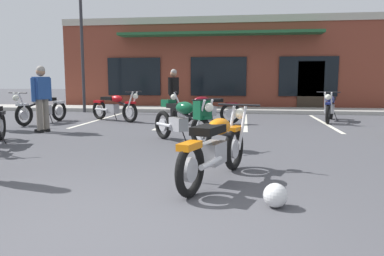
{
  "coord_description": "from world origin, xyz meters",
  "views": [
    {
      "loc": [
        1.15,
        -3.0,
        1.35
      ],
      "look_at": [
        0.31,
        3.01,
        0.55
      ],
      "focal_mm": 34.98,
      "sensor_mm": 36.0,
      "label": 1
    }
  ],
  "objects": [
    {
      "name": "person_in_shorts_foreground",
      "position": [
        -1.23,
        9.52,
        0.95
      ],
      "size": [
        0.36,
        0.6,
        1.68
      ],
      "color": "black",
      "rests_on": "ground_plane"
    },
    {
      "name": "parking_lot_lamp_post",
      "position": [
        -5.28,
        11.31,
        3.2
      ],
      "size": [
        0.24,
        0.76,
        4.93
      ],
      "color": "#2D2D33",
      "rests_on": "ground_plane"
    },
    {
      "name": "person_in_black_shirt",
      "position": [
        -3.9,
        5.82,
        0.95
      ],
      "size": [
        0.37,
        0.6,
        1.68
      ],
      "color": "black",
      "rests_on": "ground_plane"
    },
    {
      "name": "motorcycle_foreground_classic",
      "position": [
        0.8,
        1.83,
        0.46
      ],
      "size": [
        0.98,
        2.04,
        0.98
      ],
      "color": "black",
      "rests_on": "ground_plane"
    },
    {
      "name": "motorcycle_silver_naked",
      "position": [
        3.85,
        9.3,
        0.46
      ],
      "size": [
        0.92,
        2.06,
        0.98
      ],
      "color": "black",
      "rests_on": "ground_plane"
    },
    {
      "name": "sidewalk_kerb",
      "position": [
        0.0,
        12.52,
        0.07
      ],
      "size": [
        22.0,
        1.8,
        0.14
      ],
      "primitive_type": "cube",
      "color": "#A8A59E",
      "rests_on": "ground_plane"
    },
    {
      "name": "motorcycle_cream_vintage",
      "position": [
        -4.93,
        7.57,
        0.46
      ],
      "size": [
        0.83,
        2.08,
        0.98
      ],
      "color": "black",
      "rests_on": "ground_plane"
    },
    {
      "name": "motorcycle_red_sportbike",
      "position": [
        -2.97,
        8.5,
        0.46
      ],
      "size": [
        1.91,
        1.27,
        0.98
      ],
      "color": "black",
      "rests_on": "ground_plane"
    },
    {
      "name": "ground_plane",
      "position": [
        0.0,
        4.03,
        0.0
      ],
      "size": [
        80.0,
        80.0,
        0.0
      ],
      "primitive_type": "plane",
      "color": "#47474C"
    },
    {
      "name": "helmet_on_pavement",
      "position": [
        1.5,
        0.9,
        0.13
      ],
      "size": [
        0.26,
        0.26,
        0.26
      ],
      "color": "silver",
      "rests_on": "ground_plane"
    },
    {
      "name": "brick_storefront_building",
      "position": [
        0.0,
        16.8,
        2.04
      ],
      "size": [
        14.45,
        7.06,
        4.07
      ],
      "color": "brown",
      "rests_on": "ground_plane"
    },
    {
      "name": "motorcycle_orange_scrambler",
      "position": [
        -0.08,
        4.56,
        0.53
      ],
      "size": [
        1.61,
        1.69,
        0.98
      ],
      "color": "black",
      "rests_on": "ground_plane"
    },
    {
      "name": "motorcycle_blue_standard",
      "position": [
        0.03,
        8.04,
        0.46
      ],
      "size": [
        2.08,
        0.86,
        0.98
      ],
      "color": "black",
      "rests_on": "ground_plane"
    },
    {
      "name": "painted_stall_lines",
      "position": [
        -0.0,
        8.92,
        0.0
      ],
      "size": [
        7.33,
        4.8,
        0.01
      ],
      "color": "silver",
      "rests_on": "ground_plane"
    }
  ]
}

